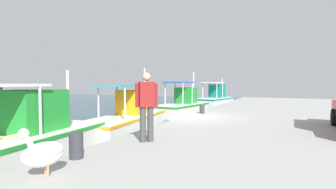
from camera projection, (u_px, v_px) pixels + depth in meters
name	position (u px, v px, depth m)	size (l,w,h in m)	color
quay_pier	(306.00, 133.00, 9.56)	(36.00, 10.00, 0.80)	#9E9E99
fishing_boat_second	(17.00, 140.00, 7.16)	(6.40, 2.93, 2.81)	silver
fishing_boat_third	(128.00, 117.00, 12.67)	(6.51, 2.76, 3.21)	silver
fishing_boat_fourth	(182.00, 106.00, 18.22)	(5.25, 2.72, 3.26)	silver
fishing_boat_fifth	(215.00, 100.00, 23.74)	(5.06, 2.85, 2.87)	white
pelican	(43.00, 152.00, 4.01)	(0.96, 0.56, 0.82)	tan
fisherman_standing	(147.00, 104.00, 6.42)	(0.44, 0.46, 1.79)	#3F3F42
mooring_bollard_third	(76.00, 146.00, 5.00)	(0.28, 0.28, 0.52)	#333338
mooring_bollard_fourth	(202.00, 109.00, 12.56)	(0.25, 0.25, 0.43)	#333338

